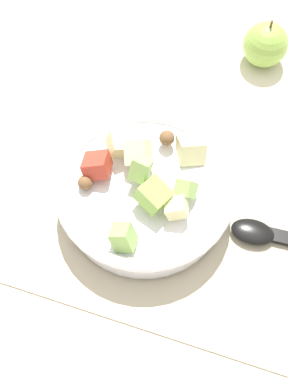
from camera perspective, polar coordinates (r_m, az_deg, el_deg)
name	(u,v)px	position (r m, az deg, el deg)	size (l,w,h in m)	color
ground_plane	(132,202)	(0.68, -1.34, -1.10)	(2.40, 2.40, 0.00)	silver
placemat	(132,201)	(0.68, -1.35, -0.98)	(0.49, 0.32, 0.01)	#BCB299
salad_bowl	(144,193)	(0.65, 0.02, -0.17)	(0.23, 0.23, 0.10)	white
serving_spoon	(284,237)	(0.67, 15.59, -4.94)	(0.20, 0.04, 0.01)	black
whole_apple	(265,44)	(0.83, 13.65, 15.99)	(0.07, 0.07, 0.08)	#8CB74C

